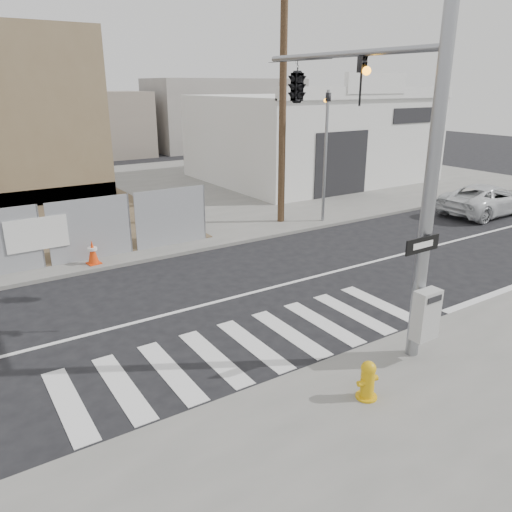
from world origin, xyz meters
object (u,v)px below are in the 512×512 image
auto_shop (310,137)px  suv (487,199)px  signal_pole (335,119)px  traffic_cone_d (93,252)px  fire_hydrant (368,380)px

auto_shop → suv: size_ratio=2.49×
signal_pole → auto_shop: 19.04m
suv → traffic_cone_d: 16.93m
fire_hydrant → traffic_cone_d: 10.12m
signal_pole → auto_shop: (11.50, 15.01, -2.25)m
suv → auto_shop: bearing=5.6°
signal_pole → fire_hydrant: signal_pole is taller
fire_hydrant → signal_pole: bearing=73.8°
suv → traffic_cone_d: suv is taller
signal_pole → suv: 13.90m
traffic_cone_d → signal_pole: bearing=-58.3°
auto_shop → suv: (1.19, -11.11, -1.87)m
fire_hydrant → suv: (14.62, 7.27, 0.18)m
signal_pole → traffic_cone_d: (-4.03, 6.53, -4.29)m
signal_pole → traffic_cone_d: bearing=121.7°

